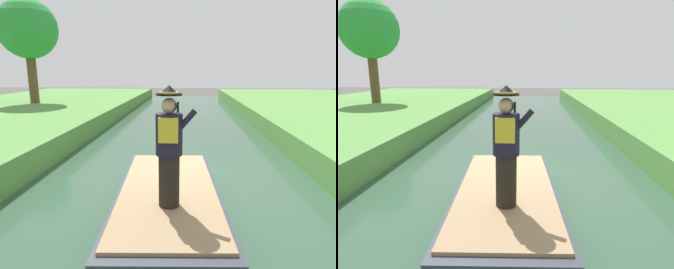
# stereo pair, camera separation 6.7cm
# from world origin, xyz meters

# --- Properties ---
(ground_plane) EXTENTS (80.00, 80.00, 0.00)m
(ground_plane) POSITION_xyz_m (0.00, 0.00, 0.00)
(ground_plane) COLOR #4C4742
(canal_water) EXTENTS (6.98, 48.00, 0.10)m
(canal_water) POSITION_xyz_m (0.00, 0.00, 0.05)
(canal_water) COLOR #33513D
(canal_water) RESTS_ON ground
(boat) EXTENTS (2.05, 4.30, 0.61)m
(boat) POSITION_xyz_m (0.00, -1.43, 0.40)
(boat) COLOR #333842
(boat) RESTS_ON canal_water
(person_pirate) EXTENTS (0.61, 0.42, 1.85)m
(person_pirate) POSITION_xyz_m (0.07, -2.16, 1.64)
(person_pirate) COLOR black
(person_pirate) RESTS_ON boat
(parrot_plush) EXTENTS (0.36, 0.34, 0.57)m
(parrot_plush) POSITION_xyz_m (-0.11, -0.14, 0.95)
(parrot_plush) COLOR green
(parrot_plush) RESTS_ON boat
(tree_tall) EXTENTS (3.35, 3.35, 5.90)m
(tree_tall) POSITION_xyz_m (-8.88, 10.37, 5.03)
(tree_tall) COLOR brown
(tree_tall) RESTS_ON grass_bank_near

